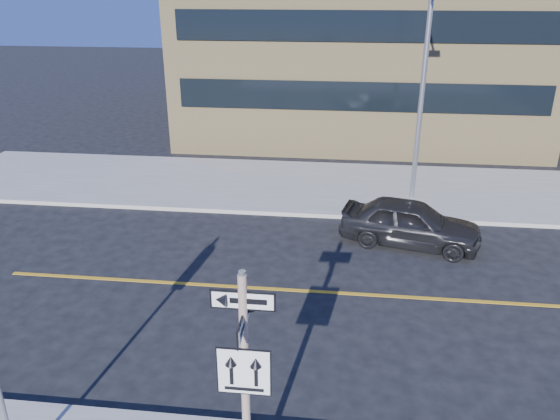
# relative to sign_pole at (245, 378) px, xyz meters

# --- Properties ---
(ground) EXTENTS (120.00, 120.00, 0.00)m
(ground) POSITION_rel_sign_pole_xyz_m (0.00, 2.51, -2.44)
(ground) COLOR black
(ground) RESTS_ON ground
(sign_pole) EXTENTS (0.92, 0.92, 4.06)m
(sign_pole) POSITION_rel_sign_pole_xyz_m (0.00, 0.00, 0.00)
(sign_pole) COLOR beige
(sign_pole) RESTS_ON near_sidewalk
(parked_car_a) EXTENTS (2.73, 4.64, 1.48)m
(parked_car_a) POSITION_rel_sign_pole_xyz_m (3.53, 9.78, -1.70)
(parked_car_a) COLOR black
(parked_car_a) RESTS_ON ground
(streetlight_a) EXTENTS (0.55, 2.25, 8.00)m
(streetlight_a) POSITION_rel_sign_pole_xyz_m (4.00, 13.27, 2.32)
(streetlight_a) COLOR gray
(streetlight_a) RESTS_ON far_sidewalk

